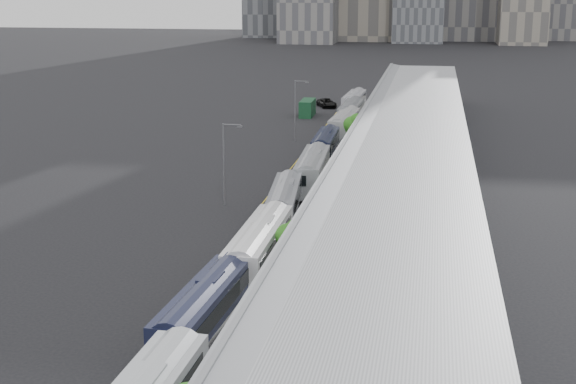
% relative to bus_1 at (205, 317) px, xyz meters
% --- Properties ---
extents(sidewalk, '(10.00, 170.00, 0.12)m').
position_rel_bus_1_xyz_m(sidewalk, '(7.14, 33.48, -1.52)').
color(sidewalk, gray).
rests_on(sidewalk, ground).
extents(lane_line, '(0.12, 160.00, 0.02)m').
position_rel_bus_1_xyz_m(lane_line, '(-3.36, 33.48, -1.57)').
color(lane_line, gold).
rests_on(lane_line, ground).
extents(depot, '(12.45, 160.40, 7.20)m').
position_rel_bus_1_xyz_m(depot, '(11.13, 33.48, 1.93)').
color(depot, gray).
rests_on(depot, ground).
extents(bus_1, '(3.22, 12.92, 3.74)m').
position_rel_bus_1_xyz_m(bus_1, '(0.00, 0.00, 0.00)').
color(bus_1, '#171B34').
rests_on(bus_1, ground).
extents(bus_2, '(3.06, 13.80, 4.03)m').
position_rel_bus_1_xyz_m(bus_2, '(0.83, 12.22, 0.12)').
color(bus_2, white).
rests_on(bus_2, ground).
extents(bus_3, '(3.74, 12.57, 3.62)m').
position_rel_bus_1_xyz_m(bus_3, '(0.08, 26.71, -0.05)').
color(bus_3, gray).
rests_on(bus_3, ground).
extents(bus_4, '(3.37, 13.67, 3.96)m').
position_rel_bus_1_xyz_m(bus_4, '(0.75, 39.76, 0.09)').
color(bus_4, '#919499').
rests_on(bus_4, ground).
extents(bus_5, '(2.72, 12.11, 3.52)m').
position_rel_bus_1_xyz_m(bus_5, '(0.03, 55.73, -0.09)').
color(bus_5, '#161B32').
rests_on(bus_5, ground).
extents(bus_6, '(3.31, 13.88, 4.03)m').
position_rel_bus_1_xyz_m(bus_6, '(0.93, 69.84, 0.12)').
color(bus_6, '#B4B4B6').
rests_on(bus_6, ground).
extents(bus_7, '(3.06, 13.84, 4.03)m').
position_rel_bus_1_xyz_m(bus_7, '(0.68, 81.04, 0.12)').
color(bus_7, slate).
rests_on(bus_7, ground).
extents(bus_8, '(3.14, 13.27, 3.85)m').
position_rel_bus_1_xyz_m(bus_8, '(-0.19, 94.53, 0.05)').
color(bus_8, '#B5B6C0').
rests_on(bus_8, ground).
extents(tree_1, '(2.52, 2.52, 4.76)m').
position_rel_bus_1_xyz_m(tree_1, '(3.68, 11.68, 1.91)').
color(tree_1, black).
rests_on(tree_1, ground).
extents(tree_2, '(1.59, 1.59, 4.16)m').
position_rel_bus_1_xyz_m(tree_2, '(4.15, 31.42, 1.74)').
color(tree_2, black).
rests_on(tree_2, ground).
extents(tree_3, '(2.93, 2.93, 5.48)m').
position_rel_bus_1_xyz_m(tree_3, '(3.48, 59.69, 2.43)').
color(tree_3, black).
rests_on(tree_3, ground).
extents(tree_4, '(1.00, 1.00, 4.29)m').
position_rel_bus_1_xyz_m(tree_4, '(4.44, 80.88, 2.00)').
color(tree_4, black).
rests_on(tree_4, ground).
extents(street_lamp_near, '(2.04, 0.22, 8.37)m').
position_rel_bus_1_xyz_m(street_lamp_near, '(-6.81, 31.47, 3.29)').
color(street_lamp_near, '#59595E').
rests_on(street_lamp_near, ground).
extents(street_lamp_far, '(2.04, 0.22, 8.74)m').
position_rel_bus_1_xyz_m(street_lamp_far, '(-5.70, 67.03, 3.48)').
color(street_lamp_far, '#59595E').
rests_on(street_lamp_far, ground).
extents(shipping_container, '(2.27, 6.52, 2.77)m').
position_rel_bus_1_xyz_m(shipping_container, '(-7.81, 90.63, -0.19)').
color(shipping_container, '#11381F').
rests_on(shipping_container, ground).
extents(suv, '(4.74, 6.34, 1.60)m').
position_rel_bus_1_xyz_m(suv, '(-5.95, 101.73, -0.78)').
color(suv, black).
rests_on(suv, ground).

